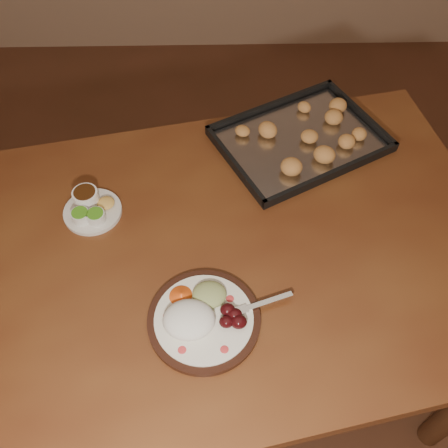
{
  "coord_description": "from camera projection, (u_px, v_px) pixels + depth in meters",
  "views": [
    {
      "loc": [
        -0.07,
        -0.62,
        1.73
      ],
      "look_at": [
        -0.06,
        0.1,
        0.77
      ],
      "focal_mm": 40.0,
      "sensor_mm": 36.0,
      "label": 1
    }
  ],
  "objects": [
    {
      "name": "condiment_saucer",
      "position": [
        90.0,
        208.0,
        1.23
      ],
      "size": [
        0.14,
        0.14,
        0.05
      ],
      "rotation": [
        0.0,
        0.0,
        0.23
      ],
      "color": "silver",
      "rests_on": "dining_table"
    },
    {
      "name": "dining_table",
      "position": [
        195.0,
        275.0,
        1.25
      ],
      "size": [
        1.65,
        1.18,
        0.75
      ],
      "rotation": [
        0.0,
        0.0,
        0.2
      ],
      "color": "brown",
      "rests_on": "ground"
    },
    {
      "name": "dinner_plate",
      "position": [
        201.0,
        317.0,
        1.06
      ],
      "size": [
        0.32,
        0.24,
        0.06
      ],
      "rotation": [
        0.0,
        0.0,
        0.15
      ],
      "color": "black",
      "rests_on": "dining_table"
    },
    {
      "name": "baking_tray",
      "position": [
        300.0,
        139.0,
        1.38
      ],
      "size": [
        0.53,
        0.48,
        0.04
      ],
      "rotation": [
        0.0,
        0.0,
        0.48
      ],
      "color": "black",
      "rests_on": "dining_table"
    },
    {
      "name": "ground",
      "position": [
        240.0,
        376.0,
        1.76
      ],
      "size": [
        4.0,
        4.0,
        0.0
      ],
      "primitive_type": "plane",
      "color": "#5B2F1F",
      "rests_on": "ground"
    }
  ]
}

